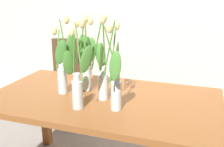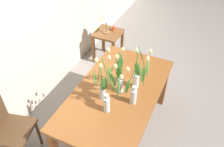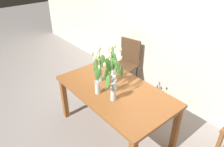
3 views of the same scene
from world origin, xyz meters
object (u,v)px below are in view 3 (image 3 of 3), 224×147
(tulip_vase_1, at_px, (111,87))
(tulip_vase_3, at_px, (99,70))
(dining_chair, at_px, (127,61))
(tulip_vase_2, at_px, (112,69))
(dining_table, at_px, (115,95))
(tulip_vase_0, at_px, (97,81))
(tulip_vase_4, at_px, (115,76))

(tulip_vase_1, relative_size, tulip_vase_3, 1.04)
(dining_chair, bearing_deg, tulip_vase_3, -63.35)
(tulip_vase_2, bearing_deg, dining_table, -27.74)
(dining_table, relative_size, tulip_vase_3, 2.83)
(tulip_vase_0, relative_size, tulip_vase_2, 1.01)
(tulip_vase_0, bearing_deg, tulip_vase_4, 67.28)
(tulip_vase_4, bearing_deg, tulip_vase_1, -52.57)
(tulip_vase_0, relative_size, tulip_vase_4, 1.02)
(tulip_vase_1, xyz_separation_m, dining_chair, (-0.93, 1.16, -0.40))
(tulip_vase_1, relative_size, dining_chair, 0.63)
(tulip_vase_1, distance_m, tulip_vase_3, 0.44)
(dining_table, height_order, tulip_vase_1, tulip_vase_1)
(tulip_vase_0, bearing_deg, tulip_vase_1, 9.93)
(tulip_vase_0, distance_m, tulip_vase_3, 0.27)
(dining_table, bearing_deg, tulip_vase_0, -109.70)
(dining_table, xyz_separation_m, tulip_vase_1, (0.14, -0.19, 0.28))
(tulip_vase_3, height_order, dining_chair, tulip_vase_3)
(dining_table, bearing_deg, tulip_vase_2, 152.26)
(tulip_vase_0, xyz_separation_m, tulip_vase_4, (0.09, 0.21, 0.03))
(dining_chair, bearing_deg, tulip_vase_4, -51.09)
(tulip_vase_0, height_order, tulip_vase_1, tulip_vase_1)
(tulip_vase_1, xyz_separation_m, tulip_vase_2, (-0.31, 0.27, 0.02))
(tulip_vase_0, distance_m, dining_chair, 1.45)
(tulip_vase_0, height_order, tulip_vase_3, tulip_vase_0)
(tulip_vase_1, height_order, dining_chair, tulip_vase_1)
(tulip_vase_2, xyz_separation_m, tulip_vase_3, (-0.11, -0.13, -0.02))
(tulip_vase_2, xyz_separation_m, tulip_vase_4, (0.18, -0.10, 0.00))
(tulip_vase_0, distance_m, tulip_vase_2, 0.33)
(tulip_vase_0, bearing_deg, tulip_vase_3, 137.25)
(dining_table, height_order, tulip_vase_4, tulip_vase_4)
(dining_table, bearing_deg, dining_chair, 128.96)
(tulip_vase_1, xyz_separation_m, tulip_vase_3, (-0.42, 0.14, 0.00))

